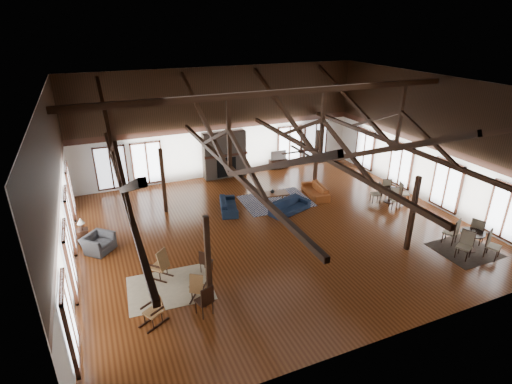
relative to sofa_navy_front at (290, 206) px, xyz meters
name	(u,v)px	position (x,y,z in m)	size (l,w,h in m)	color
floor	(276,228)	(-1.29, -1.19, -0.30)	(16.00, 16.00, 0.00)	brown
ceiling	(279,86)	(-1.29, -1.19, 5.70)	(16.00, 14.00, 0.02)	black
wall_back	(221,123)	(-1.29, 5.81, 2.70)	(16.00, 0.02, 6.00)	white
wall_front	(398,248)	(-1.29, -8.19, 2.70)	(16.00, 0.02, 6.00)	white
wall_left	(58,194)	(-9.29, -1.19, 2.70)	(0.02, 14.00, 6.00)	white
wall_right	(430,140)	(6.71, -1.19, 2.70)	(0.02, 14.00, 6.00)	white
roof_truss	(278,138)	(-1.29, -1.19, 3.73)	(15.60, 14.07, 3.14)	black
post_grid	(276,196)	(-1.29, -1.19, 1.22)	(8.16, 7.16, 3.05)	black
fireplace	(224,155)	(-1.29, 5.48, 0.99)	(2.50, 0.69, 2.60)	#675A4F
ceiling_fan	(301,151)	(-0.79, -2.19, 3.43)	(1.60, 1.60, 0.75)	black
sofa_navy_front	(290,206)	(0.00, 0.00, 0.00)	(2.07, 0.81, 0.60)	#142037
sofa_navy_left	(229,205)	(-2.56, 1.24, -0.03)	(0.74, 1.89, 0.55)	black
sofa_orange	(315,191)	(2.05, 1.11, -0.01)	(0.77, 1.98, 0.58)	brown
coffee_table	(275,194)	(-0.21, 1.19, 0.15)	(1.40, 0.83, 0.51)	brown
vase	(272,191)	(-0.30, 1.26, 0.31)	(0.20, 0.20, 0.21)	#B2B2B2
armchair	(98,243)	(-8.36, -0.13, 0.04)	(1.05, 0.92, 0.68)	#333335
side_table_lamp	(83,233)	(-8.89, 0.84, 0.10)	(0.42, 0.42, 1.07)	black
rocking_chair_a	(161,265)	(-6.47, -2.84, 0.23)	(0.94, 0.95, 1.13)	#915E37
rocking_chair_b	(198,288)	(-5.62, -4.48, 0.17)	(0.78, 0.87, 1.00)	#915E37
rocking_chair_c	(155,308)	(-7.05, -4.96, 0.19)	(0.91, 0.78, 1.04)	#915E37
side_chair_a	(205,260)	(-4.98, -3.13, 0.22)	(0.53, 0.53, 0.89)	black
side_chair_b	(206,299)	(-5.59, -5.28, 0.32)	(0.57, 0.57, 1.07)	black
cafe_table_near	(471,238)	(4.90, -5.70, 0.24)	(2.08, 2.08, 1.08)	black
cafe_table_far	(390,193)	(5.00, -0.93, 0.18)	(1.89, 1.89, 0.97)	black
cup_near	(473,231)	(4.92, -5.70, 0.52)	(0.12, 0.12, 0.09)	#B2B2B2
cup_far	(392,188)	(5.05, -0.95, 0.45)	(0.12, 0.12, 0.10)	#B2B2B2
tv_console	(278,163)	(2.11, 5.56, -0.03)	(1.09, 0.41, 0.55)	black
television	(278,155)	(2.07, 5.56, 0.52)	(0.97, 0.13, 0.56)	#B2B2B2
rug_tan	(170,288)	(-6.34, -3.52, -0.30)	(2.74, 2.16, 0.01)	tan
rug_navy	(276,201)	(-0.08, 1.31, -0.30)	(3.30, 2.48, 0.01)	#181A43
rug_dark	(464,250)	(4.73, -5.65, -0.30)	(2.19, 1.99, 0.01)	black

